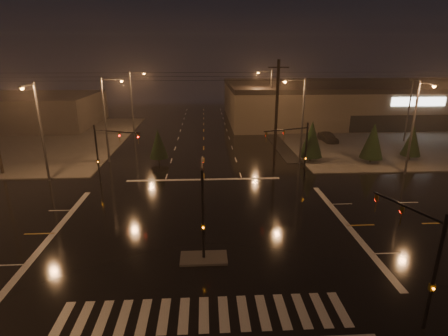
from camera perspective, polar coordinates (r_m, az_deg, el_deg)
The scene contains 25 objects.
ground at distance 26.58m, azimuth -3.32°, elevation -9.97°, with size 140.00×140.00×0.00m, color black.
sidewalk_ne at distance 62.45m, azimuth 25.48°, elevation 4.80°, with size 36.00×36.00×0.12m, color #413F3A.
sidewalk_nw at distance 62.66m, azimuth -32.01°, elevation 3.84°, with size 36.00×36.00×0.12m, color #413F3A.
median_island at distance 23.08m, azimuth -3.32°, elevation -14.47°, with size 3.00×1.60×0.15m, color #413F3A.
crosswalk at distance 19.09m, azimuth -3.31°, elevation -22.72°, with size 15.00×2.60×0.01m, color beige.
stop_bar_far at distance 36.66m, azimuth -3.33°, elevation -1.88°, with size 16.00×0.50×0.01m, color beige.
parking_lot at distance 63.36m, azimuth 30.30°, elevation 4.23°, with size 50.00×24.00×0.08m, color black.
retail_building at distance 78.16m, azimuth 23.66°, elevation 10.20°, with size 60.20×28.30×7.20m.
commercial_block at distance 74.97m, azimuth -31.51°, elevation 7.99°, with size 30.00×18.00×5.60m, color #3A3533.
signal_mast_median at distance 22.18m, azimuth -3.49°, elevation -5.13°, with size 0.25×4.59×6.00m.
signal_mast_ne at distance 35.93m, azimuth 11.92°, elevation 3.66°, with size 4.84×1.86×6.00m.
signal_mast_nw at distance 36.04m, azimuth -18.74°, elevation 3.13°, with size 4.84×1.86×6.00m.
signal_mast_se at distance 19.11m, azimuth 29.59°, elevation -11.80°, with size 1.55×3.87×6.00m.
streetlight_1 at distance 43.52m, azimuth -18.52°, elevation 8.29°, with size 2.77×0.32×10.00m.
streetlight_2 at distance 58.97m, azimuth -14.58°, elevation 10.97°, with size 2.77×0.32×10.00m.
streetlight_3 at distance 41.51m, azimuth 12.32°, elevation 8.38°, with size 2.77×0.32×10.00m.
streetlight_4 at distance 60.84m, azimuth 7.37°, elevation 11.58°, with size 2.77×0.32×10.00m.
streetlight_5 at distance 38.84m, azimuth -27.97°, elevation 6.05°, with size 0.32×2.77×10.00m.
streetlight_6 at distance 41.48m, azimuth 28.76°, elevation 6.57°, with size 0.32×2.77×10.00m.
utility_pole_1 at distance 38.80m, azimuth 8.53°, elevation 8.43°, with size 2.20×0.32×12.00m.
conifer_0 at distance 43.24m, azimuth 14.12°, elevation 4.62°, with size 2.75×2.75×4.99m.
conifer_1 at distance 44.89m, azimuth 23.13°, elevation 4.11°, with size 2.68×2.68×4.88m.
conifer_2 at distance 48.29m, azimuth 28.39°, elevation 3.95°, with size 2.33×2.33×4.34m.
conifer_3 at distance 42.15m, azimuth -10.68°, elevation 3.94°, with size 2.23×2.23×4.18m.
car_parked at distance 54.56m, azimuth 16.63°, elevation 4.88°, with size 1.82×4.53×1.54m, color black.
Camera 1 is at (0.21, -23.48, 12.45)m, focal length 28.00 mm.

